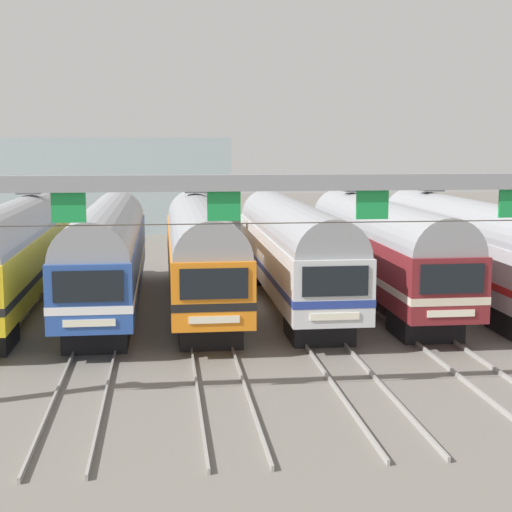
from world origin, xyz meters
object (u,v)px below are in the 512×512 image
Objects in this scene: commuter_train_yellow at (11,251)px; catenary_gantry at (299,216)px; commuter_train_silver at (292,247)px; commuter_train_orange at (201,248)px; commuter_train_blue at (107,250)px; commuter_train_stainless at (466,244)px; commuter_train_maroon at (380,245)px.

commuter_train_yellow is 0.70× the size of catenary_gantry.
commuter_train_silver is at bearing -0.02° from commuter_train_yellow.
commuter_train_orange is at bearing 179.94° from commuter_train_silver.
commuter_train_stainless reaches higher than commuter_train_blue.
commuter_train_stainless is at bearing 0.02° from commuter_train_blue.
commuter_train_stainless is 0.70× the size of catenary_gantry.
commuter_train_blue is 4.11m from commuter_train_orange.
commuter_train_orange is 12.32m from commuter_train_stainless.
commuter_train_maroon reaches higher than commuter_train_blue.
commuter_train_orange is 13.91m from catenary_gantry.
commuter_train_maroon is 15.07m from catenary_gantry.
commuter_train_blue is 15.07m from catenary_gantry.
commuter_train_blue is at bearing 114.53° from catenary_gantry.
catenary_gantry reaches higher than commuter_train_yellow.
commuter_train_blue is at bearing -0.06° from commuter_train_yellow.
commuter_train_orange is (4.11, 0.00, 0.00)m from commuter_train_blue.
commuter_train_maroon is at bearing 180.00° from commuter_train_stainless.
commuter_train_yellow is 20.53m from commuter_train_stainless.
commuter_train_silver is at bearing -0.06° from commuter_train_orange.
commuter_train_blue is 1.00× the size of commuter_train_maroon.
commuter_train_maroon is (4.11, 0.00, 0.00)m from commuter_train_silver.
commuter_train_maroon is (8.21, 0.00, 0.00)m from commuter_train_orange.
commuter_train_blue is 1.00× the size of commuter_train_stainless.
commuter_train_silver is 1.00× the size of commuter_train_maroon.
commuter_train_yellow is 1.00× the size of commuter_train_silver.
commuter_train_silver is at bearing -179.94° from commuter_train_maroon.
commuter_train_yellow is at bearing 179.94° from commuter_train_blue.
commuter_train_maroon is 1.00× the size of commuter_train_stainless.
commuter_train_yellow is at bearing 179.98° from commuter_train_silver.
commuter_train_orange is 4.11m from commuter_train_silver.
commuter_train_orange is at bearing 98.65° from catenary_gantry.
commuter_train_orange is (8.21, 0.00, 0.00)m from commuter_train_yellow.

